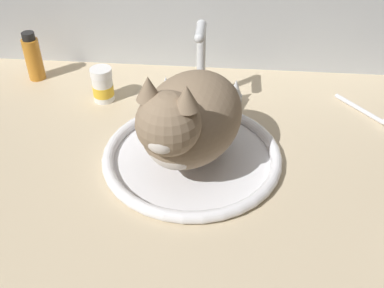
# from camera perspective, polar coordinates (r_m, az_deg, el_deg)

# --- Properties ---
(countertop) EXTENTS (1.19, 0.75, 0.03)m
(countertop) POSITION_cam_1_polar(r_m,az_deg,el_deg) (0.93, -2.34, -2.08)
(countertop) COLOR #CCB793
(countertop) RESTS_ON ground
(backsplash_wall) EXTENTS (1.19, 0.02, 0.34)m
(backsplash_wall) POSITION_cam_1_polar(r_m,az_deg,el_deg) (1.18, -0.16, 16.07)
(backsplash_wall) COLOR #B2B7BC
(backsplash_wall) RESTS_ON ground
(sink_basin) EXTENTS (0.35, 0.35, 0.02)m
(sink_basin) POSITION_cam_1_polar(r_m,az_deg,el_deg) (0.90, -0.00, -1.51)
(sink_basin) COLOR white
(sink_basin) RESTS_ON countertop
(faucet) EXTENTS (0.20, 0.10, 0.20)m
(faucet) POSITION_cam_1_polar(r_m,az_deg,el_deg) (1.04, 1.10, 9.02)
(faucet) COLOR silver
(faucet) RESTS_ON countertop
(cat) EXTENTS (0.24, 0.37, 0.21)m
(cat) POSITION_cam_1_polar(r_m,az_deg,el_deg) (0.82, -0.55, 3.05)
(cat) COLOR #8C755B
(cat) RESTS_ON sink_basin
(pill_bottle) EXTENTS (0.05, 0.05, 0.08)m
(pill_bottle) POSITION_cam_1_polar(r_m,az_deg,el_deg) (1.09, -11.16, 7.21)
(pill_bottle) COLOR white
(pill_bottle) RESTS_ON countertop
(amber_bottle) EXTENTS (0.04, 0.04, 0.12)m
(amber_bottle) POSITION_cam_1_polar(r_m,az_deg,el_deg) (1.21, -19.33, 10.24)
(amber_bottle) COLOR #C67A23
(amber_bottle) RESTS_ON countertop
(toothbrush) EXTENTS (0.11, 0.13, 0.02)m
(toothbrush) POSITION_cam_1_polar(r_m,az_deg,el_deg) (1.10, 20.93, 3.84)
(toothbrush) COLOR silver
(toothbrush) RESTS_ON countertop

